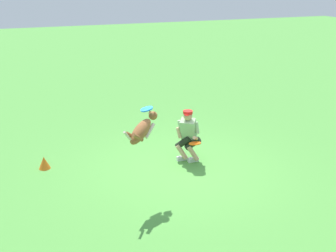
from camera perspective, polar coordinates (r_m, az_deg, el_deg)
name	(u,v)px	position (r m, az deg, el deg)	size (l,w,h in m)	color
ground_plane	(182,170)	(9.29, 2.04, -6.28)	(60.00, 60.00, 0.00)	#519A40
person	(188,134)	(9.46, 2.88, -1.14)	(0.60, 0.71, 1.29)	silver
dog	(142,130)	(7.46, -3.68, -0.53)	(0.88, 0.71, 0.55)	#935A32
frisbee_flying	(147,109)	(7.56, -3.05, 2.43)	(0.24, 0.24, 0.02)	#2082EB
frisbee_held	(195,143)	(9.17, 3.85, -2.48)	(0.28, 0.28, 0.02)	#EF5C11
training_cone	(44,163)	(9.72, -17.18, -4.99)	(0.27, 0.27, 0.30)	orange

